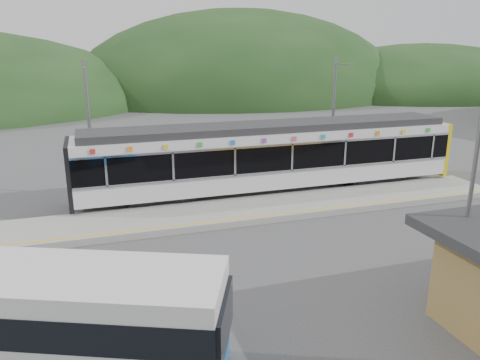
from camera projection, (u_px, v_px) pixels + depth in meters
name	position (u px, v px, depth m)	size (l,w,h in m)	color
ground	(279.00, 239.00, 19.16)	(120.00, 120.00, 0.00)	#4C4C4F
hills	(346.00, 189.00, 25.82)	(146.00, 149.00, 26.00)	#1E3D19
platform	(252.00, 210.00, 22.13)	(26.00, 3.20, 0.30)	#9E9E99
yellow_line	(262.00, 216.00, 20.90)	(26.00, 0.10, 0.01)	yellow
train	(272.00, 155.00, 24.67)	(20.44, 3.01, 3.74)	black
catenary_mast_west	(89.00, 126.00, 23.90)	(0.18, 1.80, 7.00)	slate
catenary_mast_east	(333.00, 114.00, 28.04)	(0.18, 1.80, 7.00)	slate
bus	(2.00, 326.00, 10.85)	(10.48, 6.31, 2.83)	#0B5AAF
lamp_post	(475.00, 192.00, 12.80)	(0.42, 1.14, 6.31)	slate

